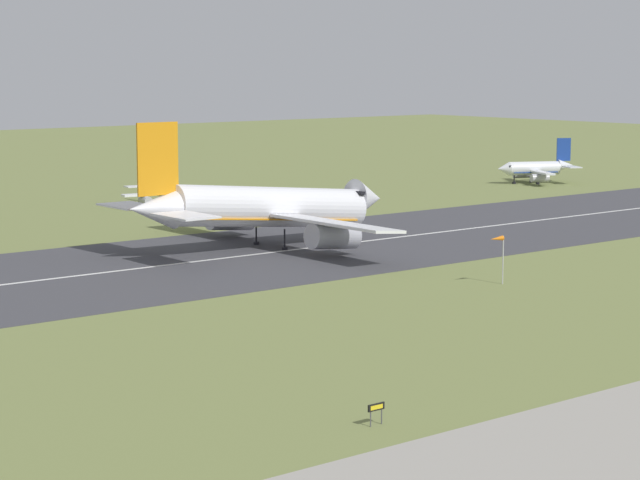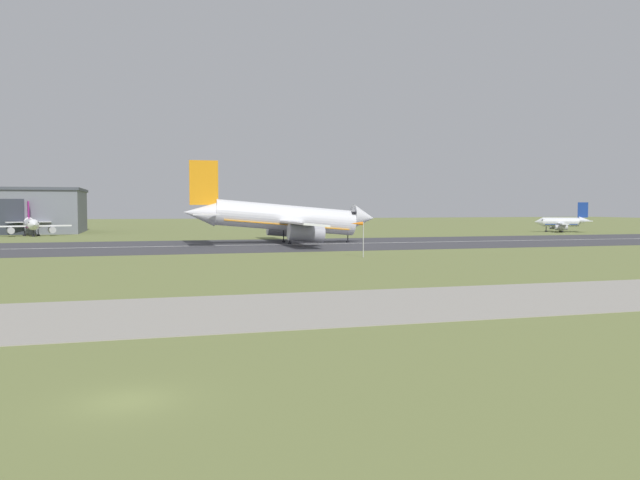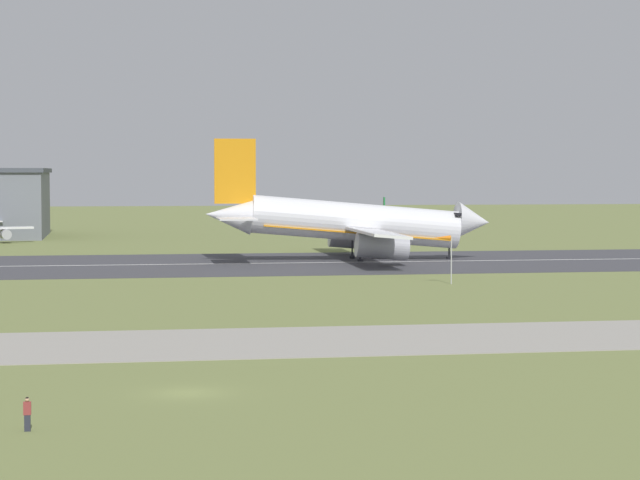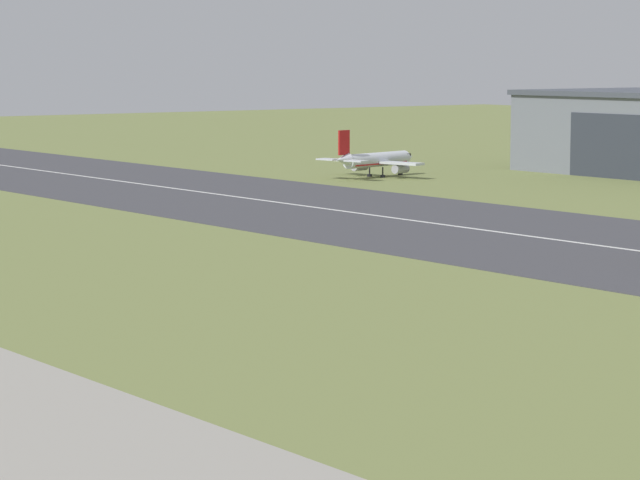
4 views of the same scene
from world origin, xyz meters
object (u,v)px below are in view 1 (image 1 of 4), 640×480
Objects in this scene: runway_sign at (376,409)px; airplane_parked_centre at (165,191)px; airplane_parked_west at (535,169)px; windsock_pole at (497,242)px; airplane_landing at (267,209)px.

airplane_parked_centre is at bearing 63.75° from runway_sign.
runway_sign is (-151.19, -115.89, -2.00)m from airplane_parked_west.
windsock_pole is at bearing 34.35° from runway_sign.
windsock_pole is (3.19, -41.68, -0.45)m from airplane_landing.
airplane_parked_centre is 97.03m from windsock_pole.
airplane_landing is at bearing -107.49° from airplane_parked_centre.
runway_sign is at bearing -145.65° from windsock_pole.
windsock_pole is at bearing -141.06° from airplane_parked_west.
airplane_parked_centre reaches higher than runway_sign.
airplane_landing is 41.80m from windsock_pole.
airplane_parked_centre is at bearing 72.51° from airplane_landing.
airplane_landing reaches higher than airplane_parked_centre.
airplane_landing is 111.36m from airplane_parked_west.
airplane_parked_centre is at bearing 170.49° from airplane_parked_west.
windsock_pole is at bearing -85.63° from airplane_landing.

